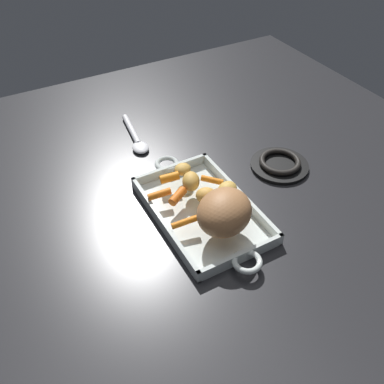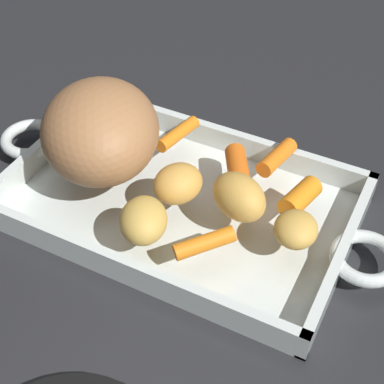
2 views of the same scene
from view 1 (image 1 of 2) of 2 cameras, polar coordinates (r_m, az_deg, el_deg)
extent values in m
plane|color=#232326|center=(1.05, 1.35, -2.93)|extent=(1.70, 1.70, 0.00)
cube|color=silver|center=(1.05, 1.35, -2.81)|extent=(0.36, 0.23, 0.01)
cube|color=silver|center=(1.08, 6.36, -0.37)|extent=(0.36, 0.01, 0.03)
cube|color=silver|center=(1.00, -4.04, -4.42)|extent=(0.36, 0.01, 0.03)
cube|color=silver|center=(0.94, 6.73, -8.80)|extent=(0.01, 0.23, 0.03)
cube|color=silver|center=(1.15, -2.96, 2.97)|extent=(0.01, 0.23, 0.03)
torus|color=silver|center=(0.92, 7.51, -9.37)|extent=(0.07, 0.07, 0.01)
torus|color=silver|center=(1.16, -3.45, 3.84)|extent=(0.07, 0.07, 0.01)
ellipsoid|color=#A46E43|center=(0.94, 4.42, -2.73)|extent=(0.18, 0.18, 0.09)
cylinder|color=orange|center=(1.04, -4.46, -0.30)|extent=(0.03, 0.06, 0.02)
cylinder|color=orange|center=(1.09, -3.09, 1.97)|extent=(0.03, 0.05, 0.03)
cylinder|color=orange|center=(0.97, -0.97, -4.11)|extent=(0.02, 0.07, 0.02)
cylinder|color=orange|center=(1.03, -1.97, -0.58)|extent=(0.05, 0.06, 0.02)
cylinder|color=orange|center=(1.09, 2.75, 1.62)|extent=(0.05, 0.05, 0.02)
ellipsoid|color=gold|center=(1.05, 4.73, 0.46)|extent=(0.07, 0.07, 0.04)
ellipsoid|color=gold|center=(1.11, -1.28, 3.13)|extent=(0.05, 0.05, 0.03)
ellipsoid|color=gold|center=(1.02, 1.94, -0.47)|extent=(0.06, 0.07, 0.04)
ellipsoid|color=gold|center=(1.06, -0.14, 1.48)|extent=(0.07, 0.07, 0.04)
cylinder|color=black|center=(1.21, 11.82, 3.58)|extent=(0.16, 0.16, 0.01)
torus|color=black|center=(1.20, 11.90, 4.07)|extent=(0.12, 0.12, 0.02)
cylinder|color=white|center=(1.34, -8.27, 8.42)|extent=(0.16, 0.04, 0.02)
ellipsoid|color=white|center=(1.26, -7.04, 6.03)|extent=(0.07, 0.06, 0.02)
camera|label=2|loc=(1.18, 14.30, 26.46)|focal=54.98mm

